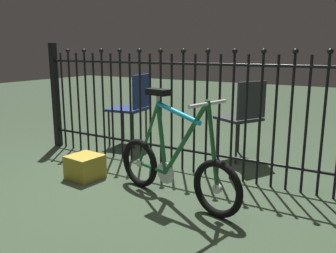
# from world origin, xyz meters

# --- Properties ---
(ground_plane) EXTENTS (20.00, 20.00, 0.00)m
(ground_plane) POSITION_xyz_m (0.00, 0.00, 0.00)
(ground_plane) COLOR #374732
(iron_fence) EXTENTS (3.55, 0.07, 1.26)m
(iron_fence) POSITION_xyz_m (-0.05, 0.72, 0.63)
(iron_fence) COLOR black
(iron_fence) RESTS_ON ground
(bicycle) EXTENTS (1.24, 0.44, 0.88)m
(bicycle) POSITION_xyz_m (0.33, 0.04, 0.29)
(bicycle) COLOR black
(bicycle) RESTS_ON ground
(chair_navy) EXTENTS (0.48, 0.47, 0.89)m
(chair_navy) POSITION_xyz_m (-0.94, 1.22, 0.53)
(chair_navy) COLOR black
(chair_navy) RESTS_ON ground
(chair_charcoal) EXTENTS (0.54, 0.54, 0.86)m
(chair_charcoal) POSITION_xyz_m (0.43, 1.35, 0.52)
(chair_charcoal) COLOR black
(chair_charcoal) RESTS_ON ground
(display_crate) EXTENTS (0.31, 0.31, 0.22)m
(display_crate) POSITION_xyz_m (-0.63, 0.03, 0.11)
(display_crate) COLOR #B29933
(display_crate) RESTS_ON ground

